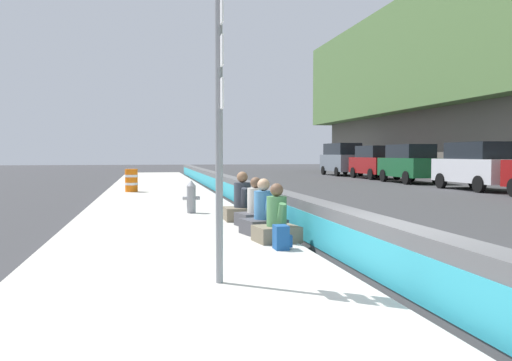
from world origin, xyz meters
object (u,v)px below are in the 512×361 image
(fire_hydrant, at_px, (191,196))
(seated_person_middle, at_px, (264,217))
(seated_person_rear, at_px, (256,211))
(route_sign_post, at_px, (219,111))
(parked_car_midline, at_px, (409,163))
(parked_car_farther, at_px, (342,159))
(parked_car_far, at_px, (375,162))
(construction_barrel, at_px, (131,180))
(backpack, at_px, (282,238))
(seated_person_foreground, at_px, (277,223))
(seated_person_far, at_px, (242,205))
(parked_car_fourth, at_px, (477,165))

(fire_hydrant, height_order, seated_person_middle, seated_person_middle)
(fire_hydrant, height_order, seated_person_rear, seated_person_rear)
(route_sign_post, bearing_deg, seated_person_middle, -19.87)
(route_sign_post, height_order, seated_person_middle, route_sign_post)
(seated_person_middle, height_order, parked_car_midline, parked_car_midline)
(seated_person_middle, xyz_separation_m, parked_car_farther, (30.06, -12.91, 0.87))
(parked_car_far, bearing_deg, construction_barrel, 126.09)
(parked_car_midline, xyz_separation_m, parked_car_farther, (11.20, 0.04, 0.17))
(fire_hydrant, distance_m, construction_barrel, 8.71)
(fire_hydrant, relative_size, backpack, 2.20)
(seated_person_foreground, distance_m, construction_barrel, 13.82)
(fire_hydrant, xyz_separation_m, seated_person_rear, (-2.83, -1.19, -0.11))
(seated_person_rear, bearing_deg, parked_car_midline, -36.07)
(fire_hydrant, bearing_deg, parked_car_midline, -43.46)
(seated_person_middle, distance_m, seated_person_rear, 1.20)
(seated_person_far, bearing_deg, route_sign_post, 167.48)
(seated_person_foreground, bearing_deg, parked_car_far, -27.49)
(fire_hydrant, height_order, parked_car_fourth, parked_car_fourth)
(route_sign_post, xyz_separation_m, parked_car_far, (28.06, -14.53, -1.05))
(fire_hydrant, distance_m, parked_car_farther, 29.57)
(seated_person_middle, relative_size, parked_car_midline, 0.23)
(seated_person_foreground, distance_m, parked_car_fourth, 18.66)
(backpack, distance_m, construction_barrel, 14.54)
(construction_barrel, bearing_deg, seated_person_middle, -166.87)
(seated_person_foreground, relative_size, parked_car_fourth, 0.22)
(seated_person_rear, bearing_deg, fire_hydrant, 22.78)
(parked_car_fourth, bearing_deg, parked_car_far, -0.52)
(seated_person_middle, height_order, construction_barrel, seated_person_middle)
(seated_person_far, bearing_deg, seated_person_rear, -172.96)
(route_sign_post, bearing_deg, parked_car_fourth, -41.70)
(backpack, bearing_deg, construction_barrel, 11.34)
(seated_person_foreground, distance_m, parked_car_farther, 33.59)
(parked_car_midline, bearing_deg, seated_person_foreground, 146.90)
(seated_person_middle, xyz_separation_m, backpack, (-1.72, 0.07, -0.15))
(seated_person_far, height_order, parked_car_far, parked_car_far)
(parked_car_midline, bearing_deg, backpack, 147.69)
(parked_car_far, bearing_deg, parked_car_midline, 177.74)
(seated_person_far, height_order, backpack, seated_person_far)
(construction_barrel, xyz_separation_m, parked_car_fourth, (-0.14, -15.98, 0.56))
(route_sign_post, xyz_separation_m, parked_car_farther, (33.84, -14.28, -0.88))
(route_sign_post, relative_size, construction_barrel, 3.79)
(parked_car_far, bearing_deg, seated_person_foreground, 152.51)
(construction_barrel, distance_m, parked_car_farther, 23.62)
(fire_hydrant, distance_m, seated_person_far, 2.12)
(seated_person_middle, height_order, seated_person_far, seated_person_far)
(seated_person_far, relative_size, parked_car_far, 0.24)
(seated_person_rear, xyz_separation_m, parked_car_far, (23.07, -13.08, 0.71))
(seated_person_rear, relative_size, parked_car_midline, 0.22)
(parked_car_midline, bearing_deg, route_sign_post, 147.70)
(parked_car_farther, bearing_deg, fire_hydrant, 151.70)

